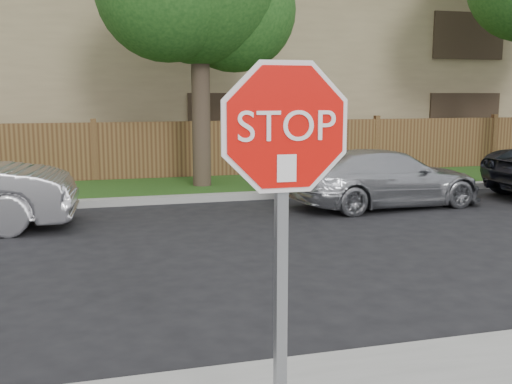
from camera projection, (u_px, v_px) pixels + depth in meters
name	position (u px, v px, depth m)	size (l,w,h in m)	color
far_curb	(98.00, 203.00, 12.50)	(70.00, 0.30, 0.15)	gray
grass_strip	(97.00, 191.00, 14.07)	(70.00, 3.00, 0.12)	#1E4714
fence	(95.00, 153.00, 15.47)	(70.00, 0.12, 1.60)	#4E311B
apartment_building	(90.00, 58.00, 20.36)	(35.20, 9.20, 7.20)	#8E7C58
stop_sign	(284.00, 185.00, 3.30)	(1.01, 0.13, 2.55)	gray
sedan_right	(386.00, 178.00, 12.42)	(1.67, 4.11, 1.19)	#AAABB1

